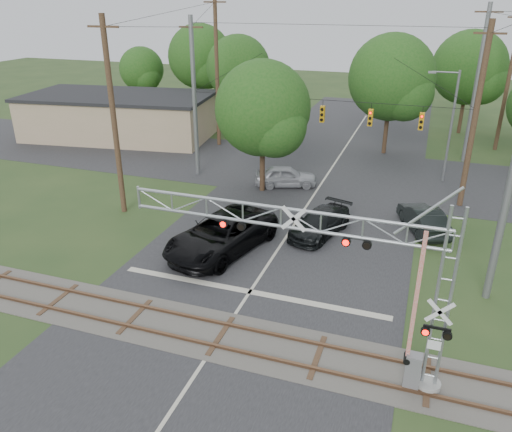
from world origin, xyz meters
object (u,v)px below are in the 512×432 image
(traffic_signal_span, at_px, (336,110))
(commercial_building, at_px, (120,116))
(crossing_gantry, at_px, (341,265))
(pickup_black, at_px, (221,234))
(sedan_silver, at_px, (286,176))
(streetlight, at_px, (450,121))
(car_dark, at_px, (320,223))

(traffic_signal_span, xyz_separation_m, commercial_building, (-22.35, 7.81, -3.63))
(crossing_gantry, distance_m, pickup_black, 10.99)
(crossing_gantry, bearing_deg, sedan_silver, 111.27)
(crossing_gantry, distance_m, streetlight, 23.24)
(traffic_signal_span, height_order, sedan_silver, traffic_signal_span)
(commercial_building, bearing_deg, pickup_black, -53.39)
(commercial_building, distance_m, streetlight, 29.94)
(crossing_gantry, distance_m, car_dark, 11.99)
(crossing_gantry, bearing_deg, streetlight, 81.13)
(sedan_silver, bearing_deg, crossing_gantry, -178.72)
(traffic_signal_span, distance_m, streetlight, 8.73)
(crossing_gantry, relative_size, car_dark, 2.34)
(commercial_building, relative_size, streetlight, 2.32)
(crossing_gantry, bearing_deg, traffic_signal_span, 101.50)
(crossing_gantry, distance_m, sedan_silver, 19.73)
(traffic_signal_span, distance_m, pickup_black, 12.63)
(traffic_signal_span, bearing_deg, streetlight, 32.20)
(pickup_black, bearing_deg, sedan_silver, 102.56)
(crossing_gantry, relative_size, traffic_signal_span, 0.60)
(traffic_signal_span, relative_size, car_dark, 3.93)
(streetlight, bearing_deg, car_dark, -118.74)
(pickup_black, distance_m, car_dark, 5.91)
(pickup_black, bearing_deg, commercial_building, 149.61)
(sedan_silver, distance_m, commercial_building, 20.73)
(car_dark, bearing_deg, pickup_black, -124.27)
(pickup_black, relative_size, car_dark, 1.44)
(traffic_signal_span, distance_m, sedan_silver, 5.95)
(car_dark, distance_m, commercial_building, 27.67)
(traffic_signal_span, xyz_separation_m, car_dark, (0.77, -7.33, -4.98))
(sedan_silver, xyz_separation_m, commercial_building, (-19.05, 8.09, 1.31))
(traffic_signal_span, distance_m, commercial_building, 23.95)
(crossing_gantry, bearing_deg, commercial_building, 134.91)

